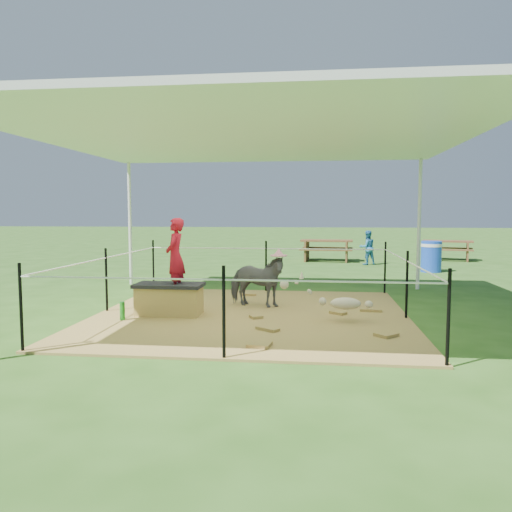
# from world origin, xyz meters

# --- Properties ---
(ground) EXTENTS (90.00, 90.00, 0.00)m
(ground) POSITION_xyz_m (0.00, 0.00, 0.00)
(ground) COLOR #2D5919
(ground) RESTS_ON ground
(hay_patch) EXTENTS (4.60, 4.60, 0.03)m
(hay_patch) POSITION_xyz_m (0.00, 0.00, 0.01)
(hay_patch) COLOR brown
(hay_patch) RESTS_ON ground
(canopy_tent) EXTENTS (6.30, 6.30, 2.90)m
(canopy_tent) POSITION_xyz_m (0.00, 0.00, 2.69)
(canopy_tent) COLOR silver
(canopy_tent) RESTS_ON ground
(rope_fence) EXTENTS (4.54, 4.54, 1.00)m
(rope_fence) POSITION_xyz_m (0.00, -0.00, 0.64)
(rope_fence) COLOR black
(rope_fence) RESTS_ON ground
(straw_bale) EXTENTS (0.93, 0.47, 0.41)m
(straw_bale) POSITION_xyz_m (-1.21, -0.17, 0.24)
(straw_bale) COLOR #AA883E
(straw_bale) RESTS_ON hay_patch
(dark_cloth) EXTENTS (1.00, 0.52, 0.05)m
(dark_cloth) POSITION_xyz_m (-1.21, -0.17, 0.47)
(dark_cloth) COLOR black
(dark_cloth) RESTS_ON straw_bale
(woman) EXTENTS (0.27, 0.41, 1.12)m
(woman) POSITION_xyz_m (-1.11, -0.17, 1.00)
(woman) COLOR red
(woman) RESTS_ON straw_bale
(green_bottle) EXTENTS (0.07, 0.07, 0.26)m
(green_bottle) POSITION_xyz_m (-1.76, -0.62, 0.16)
(green_bottle) COLOR #1C7E1C
(green_bottle) RESTS_ON hay_patch
(pony) EXTENTS (1.08, 0.70, 0.84)m
(pony) POSITION_xyz_m (0.01, 0.60, 0.45)
(pony) COLOR #4E4E53
(pony) RESTS_ON hay_patch
(pink_hat) EXTENTS (0.26, 0.26, 0.12)m
(pink_hat) POSITION_xyz_m (0.01, 0.60, 0.93)
(pink_hat) COLOR pink
(pink_hat) RESTS_ON pony
(foal) EXTENTS (1.03, 0.57, 0.57)m
(foal) POSITION_xyz_m (1.37, -0.33, 0.31)
(foal) COLOR beige
(foal) RESTS_ON hay_patch
(trash_barrel) EXTENTS (0.58, 0.58, 0.80)m
(trash_barrel) POSITION_xyz_m (3.94, 6.06, 0.40)
(trash_barrel) COLOR blue
(trash_barrel) RESTS_ON ground
(picnic_table_near) EXTENTS (1.72, 1.31, 0.68)m
(picnic_table_near) POSITION_xyz_m (1.31, 8.71, 0.34)
(picnic_table_near) COLOR #51361B
(picnic_table_near) RESTS_ON ground
(picnic_table_far) EXTENTS (1.77, 1.47, 0.64)m
(picnic_table_far) POSITION_xyz_m (5.21, 9.46, 0.32)
(picnic_table_far) COLOR brown
(picnic_table_far) RESTS_ON ground
(distant_person) EXTENTS (0.60, 0.54, 1.02)m
(distant_person) POSITION_xyz_m (2.48, 7.71, 0.51)
(distant_person) COLOR teal
(distant_person) RESTS_ON ground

